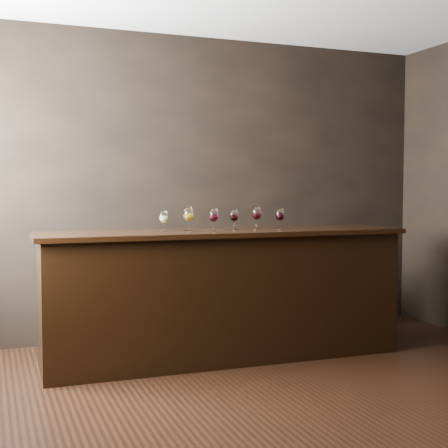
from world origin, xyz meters
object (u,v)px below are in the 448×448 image
object	(u,v)px
glass_red_a	(214,215)
glass_red_b	(234,216)
glass_red_c	(257,213)
glass_red_d	(280,215)
glass_amber	(188,214)
back_bar_shelf	(180,298)
glass_white	(164,217)
bar_counter	(224,297)

from	to	relation	value
glass_red_a	glass_red_b	distance (m)	0.21
glass_red_c	glass_red_d	world-z (taller)	glass_red_c
glass_amber	glass_red_b	size ratio (longest dim) A/B	1.15
back_bar_shelf	glass_white	xyz separation A→B (m)	(-0.34, -0.69, 0.77)
glass_white	glass_red_c	bearing A→B (deg)	0.76
glass_white	glass_red_b	world-z (taller)	same
glass_white	glass_red_c	xyz separation A→B (m)	(0.80, 0.01, 0.02)
back_bar_shelf	glass_red_d	size ratio (longest dim) A/B	12.44
bar_counter	back_bar_shelf	size ratio (longest dim) A/B	1.34
glass_red_a	glass_red_d	world-z (taller)	glass_red_a
back_bar_shelf	bar_counter	bearing A→B (deg)	-77.68
glass_white	glass_red_a	size ratio (longest dim) A/B	0.92
glass_red_a	glass_red_b	world-z (taller)	glass_red_a
glass_red_d	glass_red_c	bearing A→B (deg)	160.85
glass_white	glass_red_b	size ratio (longest dim) A/B	1.00
glass_red_c	glass_red_d	size ratio (longest dim) A/B	1.12
glass_red_b	glass_red_c	world-z (taller)	glass_red_c
glass_red_c	glass_red_d	bearing A→B (deg)	-19.15
glass_red_a	glass_red_c	size ratio (longest dim) A/B	0.95
bar_counter	glass_red_a	xyz separation A→B (m)	(-0.10, -0.04, 0.66)
back_bar_shelf	glass_amber	bearing A→B (deg)	-101.25
glass_red_a	glass_red_d	bearing A→B (deg)	1.28
glass_red_a	glass_red_c	xyz separation A→B (m)	(0.41, 0.08, 0.01)
bar_counter	glass_white	xyz separation A→B (m)	(-0.49, 0.03, 0.66)
glass_amber	glass_red_a	distance (m)	0.20
glass_red_c	glass_white	bearing A→B (deg)	-179.24
back_bar_shelf	glass_amber	size ratio (longest dim) A/B	11.06
bar_counter	glass_red_b	distance (m)	0.66
glass_red_b	glass_red_c	distance (m)	0.21
bar_counter	glass_amber	xyz separation A→B (m)	(-0.29, 0.03, 0.67)
glass_white	back_bar_shelf	bearing A→B (deg)	63.84
glass_red_b	glass_red_a	bearing A→B (deg)	-164.27
bar_counter	glass_amber	bearing A→B (deg)	176.04
back_bar_shelf	glass_red_c	bearing A→B (deg)	-55.86
bar_counter	glass_red_a	world-z (taller)	glass_red_a
glass_red_b	glass_red_d	distance (m)	0.39
glass_amber	glass_red_a	world-z (taller)	glass_amber
bar_counter	glass_red_a	size ratio (longest dim) A/B	15.81
back_bar_shelf	glass_red_c	size ratio (longest dim) A/B	11.14
glass_red_b	glass_red_d	bearing A→B (deg)	-6.16
bar_counter	glass_red_d	world-z (taller)	glass_red_d
glass_amber	glass_red_c	distance (m)	0.60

